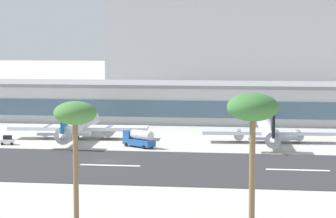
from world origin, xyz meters
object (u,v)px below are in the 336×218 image
object	(u,v)px
palm_tree_1	(253,110)
palm_tree_2	(75,117)
airliner_black_tail_gate_1	(268,132)
distant_hotel_block	(244,39)
service_fuel_truck_0	(139,138)
terminal_building	(191,102)
airliner_blue_tail_gate_0	(78,127)
service_baggage_tug_1	(8,140)

from	to	relation	value
palm_tree_1	palm_tree_2	bearing A→B (deg)	-179.05
airliner_black_tail_gate_1	distant_hotel_block	bearing A→B (deg)	0.03
service_fuel_truck_0	palm_tree_1	world-z (taller)	palm_tree_1
terminal_building	airliner_black_tail_gate_1	distance (m)	52.93
terminal_building	palm_tree_1	xyz separation A→B (m)	(23.18, -128.72, 9.68)
airliner_blue_tail_gate_0	service_baggage_tug_1	size ratio (longest dim) A/B	13.38
airliner_blue_tail_gate_0	service_fuel_truck_0	bearing A→B (deg)	-128.24
distant_hotel_block	service_fuel_truck_0	world-z (taller)	distant_hotel_block
service_baggage_tug_1	palm_tree_2	bearing A→B (deg)	108.33
airliner_black_tail_gate_1	palm_tree_2	xyz separation A→B (m)	(-24.92, -82.13, 11.55)
airliner_black_tail_gate_1	service_fuel_truck_0	world-z (taller)	airliner_black_tail_gate_1
distant_hotel_block	airliner_black_tail_gate_1	size ratio (longest dim) A/B	3.21
terminal_building	palm_tree_2	bearing A→B (deg)	-90.31
airliner_blue_tail_gate_0	palm_tree_1	world-z (taller)	palm_tree_1
service_baggage_tug_1	airliner_black_tail_gate_1	bearing A→B (deg)	-177.48
airliner_black_tail_gate_1	palm_tree_1	distance (m)	82.73
service_fuel_truck_0	palm_tree_1	bearing A→B (deg)	148.61
service_baggage_tug_1	palm_tree_1	distance (m)	92.88
airliner_black_tail_gate_1	service_fuel_truck_0	size ratio (longest dim) A/B	4.90
airliner_black_tail_gate_1	service_baggage_tug_1	distance (m)	61.88
airliner_blue_tail_gate_0	service_fuel_truck_0	size ratio (longest dim) A/B	5.44
airliner_black_tail_gate_1	service_fuel_truck_0	bearing A→B (deg)	107.30
terminal_building	airliner_blue_tail_gate_0	size ratio (longest dim) A/B	4.15
service_fuel_truck_0	palm_tree_2	bearing A→B (deg)	130.20
distant_hotel_block	service_baggage_tug_1	distance (m)	213.01
terminal_building	service_baggage_tug_1	size ratio (longest dim) A/B	55.52
service_baggage_tug_1	palm_tree_1	bearing A→B (deg)	121.86
terminal_building	palm_tree_2	world-z (taller)	palm_tree_2
airliner_blue_tail_gate_0	palm_tree_2	bearing A→B (deg)	-169.70
service_fuel_truck_0	service_baggage_tug_1	size ratio (longest dim) A/B	2.46
terminal_building	distant_hotel_block	size ratio (longest dim) A/B	1.43
terminal_building	service_baggage_tug_1	bearing A→B (deg)	-121.72
service_baggage_tug_1	palm_tree_2	xyz separation A→B (m)	(35.76, -70.11, 13.24)
airliner_blue_tail_gate_0	palm_tree_1	bearing A→B (deg)	-155.38
airliner_black_tail_gate_1	palm_tree_1	xyz separation A→B (m)	(-1.03, -81.74, 12.71)
terminal_building	palm_tree_1	world-z (taller)	palm_tree_1
service_baggage_tug_1	palm_tree_2	distance (m)	79.81
palm_tree_1	distant_hotel_block	bearing A→B (deg)	92.89
distant_hotel_block	palm_tree_2	size ratio (longest dim) A/B	8.03
terminal_building	airliner_black_tail_gate_1	size ratio (longest dim) A/B	4.60
palm_tree_1	airliner_black_tail_gate_1	bearing A→B (deg)	89.28
distant_hotel_block	airliner_black_tail_gate_1	bearing A→B (deg)	-85.60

